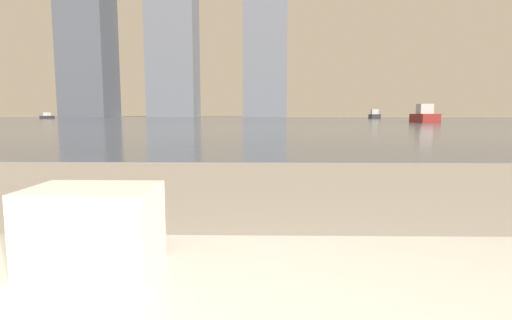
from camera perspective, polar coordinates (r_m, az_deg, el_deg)
towel_stack at (r=0.83m, az=-22.19°, el=-9.03°), size 0.24×0.16×0.16m
harbor_water at (r=62.00m, az=0.95°, el=5.81°), size 180.00×110.00×0.01m
harbor_boat_1 at (r=81.01m, az=-27.68°, el=5.52°), size 1.24×3.02×1.11m
harbor_boat_2 at (r=76.72m, az=16.57°, el=6.14°), size 2.11×4.70×1.70m
harbor_boat_3 at (r=43.94m, az=22.91°, el=5.82°), size 2.17×5.06×1.85m
skyline_tower_1 at (r=123.54m, az=-11.82°, el=18.39°), size 13.47×12.45×52.79m
skyline_tower_2 at (r=120.04m, az=1.27°, el=17.19°), size 12.42×8.05×45.82m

